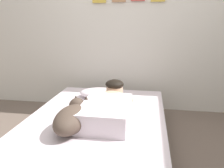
% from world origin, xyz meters
% --- Properties ---
extents(ground_plane, '(12.93, 12.93, 0.00)m').
position_xyz_m(ground_plane, '(0.00, 0.00, 0.00)').
color(ground_plane, '#66564C').
extents(back_wall, '(4.47, 0.12, 2.50)m').
position_xyz_m(back_wall, '(0.00, 1.36, 1.25)').
color(back_wall, silver).
rests_on(back_wall, ground).
extents(bed, '(1.33, 1.94, 0.33)m').
position_xyz_m(bed, '(-0.17, 0.15, 0.16)').
color(bed, '#4C4742').
rests_on(bed, ground).
extents(pillow, '(0.52, 0.32, 0.11)m').
position_xyz_m(pillow, '(-0.24, 0.72, 0.38)').
color(pillow, silver).
rests_on(pillow, bed).
extents(person_lying, '(0.43, 0.92, 0.27)m').
position_xyz_m(person_lying, '(-0.05, 0.18, 0.43)').
color(person_lying, silver).
rests_on(person_lying, bed).
extents(dog, '(0.26, 0.57, 0.21)m').
position_xyz_m(dog, '(-0.31, -0.14, 0.43)').
color(dog, '#4C3D33').
rests_on(dog, bed).
extents(coffee_cup, '(0.12, 0.09, 0.07)m').
position_xyz_m(coffee_cup, '(0.02, 0.49, 0.36)').
color(coffee_cup, white).
rests_on(coffee_cup, bed).
extents(cell_phone, '(0.07, 0.14, 0.01)m').
position_xyz_m(cell_phone, '(-0.08, 0.20, 0.33)').
color(cell_phone, black).
rests_on(cell_phone, bed).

